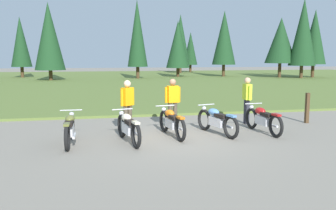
{
  "coord_description": "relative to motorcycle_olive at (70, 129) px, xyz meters",
  "views": [
    {
      "loc": [
        -2.11,
        -9.94,
        2.38
      ],
      "look_at": [
        0.0,
        0.6,
        0.9
      ],
      "focal_mm": 37.27,
      "sensor_mm": 36.0,
      "label": 1
    }
  ],
  "objects": [
    {
      "name": "rider_in_hivis_vest",
      "position": [
        5.98,
        1.81,
        0.51
      ],
      "size": [
        0.23,
        0.55,
        1.67
      ],
      "color": "#2D2D38",
      "rests_on": "ground"
    },
    {
      "name": "trail_marker_post",
      "position": [
        8.21,
        1.55,
        0.11
      ],
      "size": [
        0.12,
        0.12,
        1.1
      ],
      "primitive_type": "cube",
      "color": "#47331E",
      "rests_on": "ground"
    },
    {
      "name": "grass_moorland",
      "position": [
        2.91,
        26.0,
        -0.39
      ],
      "size": [
        80.0,
        44.0,
        0.1
      ],
      "primitive_type": "cube",
      "color": "#5B7033",
      "rests_on": "ground"
    },
    {
      "name": "motorcycle_olive",
      "position": [
        0.0,
        0.0,
        0.0
      ],
      "size": [
        0.62,
        2.1,
        0.88
      ],
      "color": "black",
      "rests_on": "ground"
    },
    {
      "name": "motorcycle_orange",
      "position": [
        2.94,
        0.4,
        0.0
      ],
      "size": [
        0.66,
        2.09,
        0.88
      ],
      "color": "black",
      "rests_on": "ground"
    },
    {
      "name": "motorcycle_sky_blue",
      "position": [
        4.36,
        0.39,
        0.0
      ],
      "size": [
        0.82,
        2.04,
        0.88
      ],
      "color": "black",
      "rests_on": "ground"
    },
    {
      "name": "motorcycle_cream",
      "position": [
        1.59,
        -0.11,
        0.0
      ],
      "size": [
        0.71,
        2.08,
        0.88
      ],
      "color": "black",
      "rests_on": "ground"
    },
    {
      "name": "rider_with_back_turned",
      "position": [
        3.22,
        1.56,
        0.51
      ],
      "size": [
        0.54,
        0.27,
        1.67
      ],
      "color": "#4C4233",
      "rests_on": "ground"
    },
    {
      "name": "ground_plane",
      "position": [
        2.91,
        0.23,
        -0.44
      ],
      "size": [
        140.0,
        140.0,
        0.0
      ],
      "primitive_type": "plane",
      "color": "gray"
    },
    {
      "name": "rider_checking_bike",
      "position": [
        1.68,
        1.15,
        0.51
      ],
      "size": [
        0.45,
        0.4,
        1.67
      ],
      "color": "#4C4233",
      "rests_on": "ground"
    },
    {
      "name": "forest_treeline",
      "position": [
        2.85,
        29.01,
        4.1
      ],
      "size": [
        46.47,
        21.71,
        8.65
      ],
      "color": "#47331E",
      "rests_on": "ground"
    },
    {
      "name": "motorcycle_red",
      "position": [
        5.87,
        0.32,
        0.0
      ],
      "size": [
        0.62,
        2.1,
        0.88
      ],
      "color": "black",
      "rests_on": "ground"
    }
  ]
}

